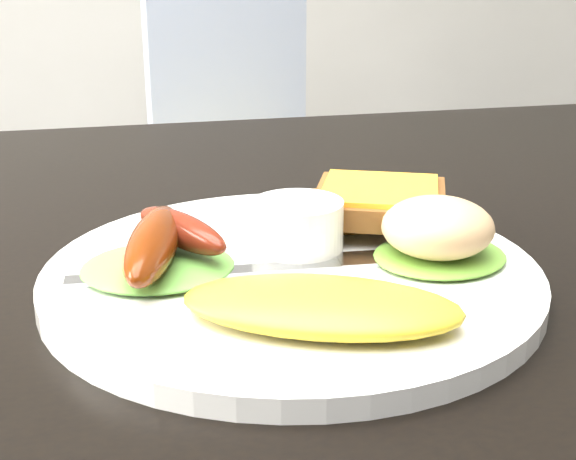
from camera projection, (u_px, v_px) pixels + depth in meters
name	position (u px, v px, depth m)	size (l,w,h in m)	color
dining_table	(213.00, 274.00, 0.55)	(1.20, 0.80, 0.04)	black
dining_chair	(243.00, 177.00, 1.79)	(0.40, 0.40, 0.05)	tan
person	(52.00, 205.00, 0.96)	(0.47, 0.31, 1.29)	navy
plate	(292.00, 277.00, 0.48)	(0.29, 0.29, 0.01)	white
lettuce_left	(158.00, 267.00, 0.46)	(0.09, 0.08, 0.01)	green
lettuce_right	(439.00, 256.00, 0.48)	(0.08, 0.07, 0.01)	#5EA22F
omelette	(322.00, 306.00, 0.40)	(0.14, 0.07, 0.02)	gold
sausage_a	(153.00, 244.00, 0.45)	(0.03, 0.11, 0.03)	#682B03
sausage_b	(181.00, 230.00, 0.47)	(0.02, 0.08, 0.02)	maroon
ramekin	(298.00, 227.00, 0.49)	(0.06, 0.06, 0.03)	white
toast_a	(322.00, 212.00, 0.55)	(0.06, 0.06, 0.01)	olive
toast_b	(380.00, 202.00, 0.53)	(0.08, 0.08, 0.01)	brown
potato_salad	(438.00, 227.00, 0.47)	(0.07, 0.06, 0.04)	beige
fork	(206.00, 274.00, 0.46)	(0.16, 0.01, 0.00)	#ADAFB7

